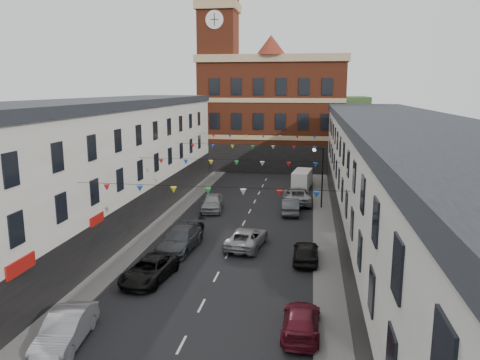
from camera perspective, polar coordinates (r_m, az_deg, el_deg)
The scene contains 20 objects.
ground at distance 33.59m, azimuth -1.53°, elevation -9.09°, with size 160.00×160.00×0.00m, color black.
pavement_left at distance 37.15m, azimuth -11.59°, elevation -7.19°, with size 1.80×64.00×0.15m, color #605E5B.
pavement_right at distance 34.99m, azimuth 10.38°, elevation -8.31°, with size 1.80×64.00×0.15m, color #605E5B.
terrace_left at distance 36.97m, azimuth -19.56°, elevation 0.74°, with size 8.40×56.00×10.70m.
terrace_right at distance 33.28m, azimuth 19.14°, elevation -1.21°, with size 8.40×56.00×9.70m.
civic_building at distance 69.26m, azimuth 4.06°, elevation 8.25°, with size 20.60×13.30×18.50m.
clock_tower at distance 67.37m, azimuth -2.63°, elevation 13.97°, with size 5.60×5.60×30.00m.
distant_hill at distance 93.73m, azimuth 2.80°, elevation 7.10°, with size 40.00×14.00×10.00m, color #2B4D24.
street_lamp at distance 45.67m, azimuth 9.72°, elevation 1.27°, with size 1.10×0.36×6.00m.
car_left_b at distance 23.86m, azimuth -20.50°, elevation -16.70°, with size 1.61×4.61×1.52m, color #A8A9B0.
car_left_c at distance 29.67m, azimuth -11.01°, elevation -10.70°, with size 2.26×4.91×1.36m, color black.
car_left_d at distance 34.52m, azimuth -7.33°, elevation -7.19°, with size 2.27×5.58×1.62m, color #42454A.
car_left_e at distance 45.08m, azimuth -3.39°, elevation -2.74°, with size 1.91×4.74×1.62m, color #979C9F.
car_right_c at distance 23.62m, azimuth 7.46°, elevation -16.65°, with size 1.80×4.43×1.29m, color maroon.
car_right_d at distance 32.37m, azimuth 8.04°, elevation -8.64°, with size 1.71×4.24×1.44m, color black.
car_right_e at distance 44.20m, azimuth 6.16°, elevation -3.16°, with size 1.57×4.51×1.49m, color #474A4E.
car_right_f at distance 48.16m, azimuth 6.96°, elevation -1.88°, with size 2.74×5.94×1.65m, color #9EA1A2.
moving_car at distance 34.89m, azimuth 0.80°, elevation -7.06°, with size 2.38×5.17×1.44m, color #A1A2A8.
white_van at distance 55.37m, azimuth 7.56°, elevation 0.06°, with size 1.83×4.76×2.11m, color white.
pedestrian at distance 38.18m, azimuth -4.76°, elevation -5.20°, with size 0.65×0.43×1.79m, color black.
Camera 1 is at (5.64, -31.00, 11.63)m, focal length 35.00 mm.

